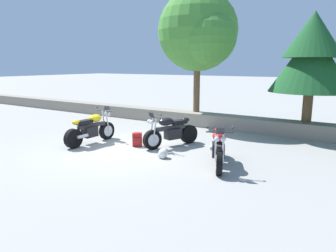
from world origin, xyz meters
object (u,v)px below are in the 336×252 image
(motorcycle_black_centre, at_px, (171,132))
(pine_tree_mid_left, at_px, (312,54))
(rider_helmet, at_px, (163,153))
(leafy_tree_far_left, at_px, (200,32))
(rider_backpack, at_px, (137,139))
(motorcycle_red_far_right, at_px, (218,148))
(motorcycle_yellow_near_left, at_px, (91,129))

(motorcycle_black_centre, xyz_separation_m, pine_tree_mid_left, (3.45, 3.81, 2.48))
(rider_helmet, xyz_separation_m, leafy_tree_far_left, (-1.43, 5.03, 3.78))
(rider_helmet, height_order, leafy_tree_far_left, leafy_tree_far_left)
(motorcycle_black_centre, relative_size, leafy_tree_far_left, 0.38)
(motorcycle_black_centre, bearing_deg, leafy_tree_far_left, 103.68)
(leafy_tree_far_left, relative_size, pine_tree_mid_left, 1.33)
(rider_backpack, bearing_deg, pine_tree_mid_left, 45.25)
(rider_helmet, relative_size, leafy_tree_far_left, 0.05)
(motorcycle_black_centre, relative_size, rider_helmet, 7.00)
(motorcycle_red_far_right, height_order, leafy_tree_far_left, leafy_tree_far_left)
(motorcycle_red_far_right, xyz_separation_m, rider_backpack, (-2.98, 0.40, -0.24))
(motorcycle_yellow_near_left, distance_m, motorcycle_red_far_right, 4.51)
(rider_backpack, bearing_deg, motorcycle_red_far_right, -7.59)
(motorcycle_yellow_near_left, height_order, pine_tree_mid_left, pine_tree_mid_left)
(motorcycle_red_far_right, distance_m, rider_helmet, 1.62)
(motorcycle_yellow_near_left, bearing_deg, rider_backpack, 18.15)
(motorcycle_black_centre, xyz_separation_m, rider_helmet, (0.51, -1.22, -0.35))
(rider_backpack, height_order, rider_helmet, rider_backpack)
(rider_backpack, relative_size, pine_tree_mid_left, 0.12)
(rider_backpack, xyz_separation_m, rider_helmet, (1.41, -0.63, -0.11))
(motorcycle_red_far_right, relative_size, pine_tree_mid_left, 0.50)
(motorcycle_red_far_right, relative_size, rider_helmet, 6.91)
(motorcycle_red_far_right, bearing_deg, pine_tree_mid_left, 73.96)
(rider_helmet, xyz_separation_m, pine_tree_mid_left, (2.95, 5.03, 2.83))
(motorcycle_yellow_near_left, bearing_deg, rider_helmet, -2.54)
(motorcycle_yellow_near_left, relative_size, rider_helmet, 7.38)
(motorcycle_red_far_right, distance_m, pine_tree_mid_left, 5.57)
(rider_helmet, bearing_deg, motorcycle_red_far_right, 8.59)
(rider_backpack, relative_size, rider_helmet, 1.68)
(rider_helmet, bearing_deg, motorcycle_black_centre, 112.58)
(rider_backpack, bearing_deg, motorcycle_yellow_near_left, -161.85)
(motorcycle_red_far_right, bearing_deg, motorcycle_black_centre, 154.63)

